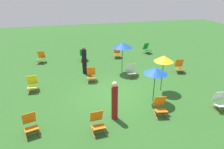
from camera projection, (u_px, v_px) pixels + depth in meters
name	position (u px, v px, depth m)	size (l,w,h in m)	color
ground_plane	(118.00, 92.00, 10.44)	(40.00, 40.00, 0.00)	#2D6026
deckchair_0	(97.00, 122.00, 7.60)	(0.53, 0.79, 0.83)	olive
deckchair_1	(30.00, 124.00, 7.49)	(0.66, 0.86, 0.83)	olive
deckchair_2	(180.00, 66.00, 12.77)	(0.63, 0.85, 0.83)	olive
deckchair_3	(91.00, 75.00, 11.57)	(0.59, 0.82, 0.83)	olive
deckchair_4	(41.00, 58.00, 14.30)	(0.63, 0.85, 0.83)	olive
deckchair_5	(220.00, 101.00, 8.94)	(0.56, 0.81, 0.83)	olive
deckchair_6	(32.00, 84.00, 10.49)	(0.48, 0.76, 0.83)	olive
deckchair_7	(131.00, 71.00, 12.10)	(0.48, 0.76, 0.83)	olive
deckchair_8	(147.00, 49.00, 16.28)	(0.67, 0.86, 0.83)	olive
deckchair_9	(83.00, 56.00, 14.72)	(0.55, 0.80, 0.83)	olive
deckchair_10	(117.00, 53.00, 15.31)	(0.64, 0.85, 0.83)	olive
deckchair_11	(160.00, 107.00, 8.57)	(0.60, 0.83, 0.83)	olive
umbrella_0	(122.00, 45.00, 12.20)	(1.22, 1.22, 1.92)	black
umbrella_1	(164.00, 59.00, 9.99)	(0.98, 0.98, 1.91)	black
umbrella_2	(156.00, 71.00, 9.06)	(1.07, 1.07, 1.71)	black
person_0	(84.00, 61.00, 12.38)	(0.32, 0.32, 1.73)	black
person_1	(115.00, 101.00, 8.11)	(0.28, 0.28, 1.69)	maroon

